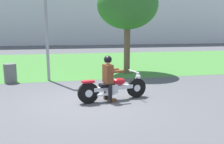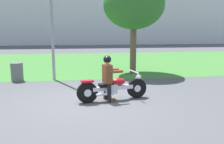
{
  "view_description": "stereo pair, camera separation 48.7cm",
  "coord_description": "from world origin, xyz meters",
  "px_view_note": "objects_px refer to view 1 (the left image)",
  "views": [
    {
      "loc": [
        -0.73,
        -6.85,
        2.13
      ],
      "look_at": [
        0.75,
        0.16,
        0.85
      ],
      "focal_mm": 37.47,
      "sensor_mm": 36.0,
      "label": 1
    },
    {
      "loc": [
        -0.25,
        -6.93,
        2.13
      ],
      "look_at": [
        0.75,
        0.16,
        0.85
      ],
      "focal_mm": 37.47,
      "sensor_mm": 36.0,
      "label": 2
    }
  ],
  "objects_px": {
    "motorcycle_lead": "(114,88)",
    "trash_can": "(10,73)",
    "tree_roadside": "(127,5)",
    "rider_lead": "(108,75)"
  },
  "relations": [
    {
      "from": "trash_can",
      "to": "rider_lead",
      "type": "bearing_deg",
      "value": -43.64
    },
    {
      "from": "motorcycle_lead",
      "to": "trash_can",
      "type": "xyz_separation_m",
      "value": [
        -3.62,
        3.27,
        0.01
      ]
    },
    {
      "from": "rider_lead",
      "to": "trash_can",
      "type": "bearing_deg",
      "value": 124.97
    },
    {
      "from": "tree_roadside",
      "to": "trash_can",
      "type": "height_order",
      "value": "tree_roadside"
    },
    {
      "from": "motorcycle_lead",
      "to": "tree_roadside",
      "type": "xyz_separation_m",
      "value": [
        1.65,
        4.41,
        2.94
      ]
    },
    {
      "from": "motorcycle_lead",
      "to": "trash_can",
      "type": "relative_size",
      "value": 2.82
    },
    {
      "from": "rider_lead",
      "to": "tree_roadside",
      "type": "height_order",
      "value": "tree_roadside"
    },
    {
      "from": "trash_can",
      "to": "tree_roadside",
      "type": "bearing_deg",
      "value": 12.27
    },
    {
      "from": "motorcycle_lead",
      "to": "tree_roadside",
      "type": "distance_m",
      "value": 5.55
    },
    {
      "from": "motorcycle_lead",
      "to": "rider_lead",
      "type": "bearing_deg",
      "value": 179.16
    }
  ]
}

